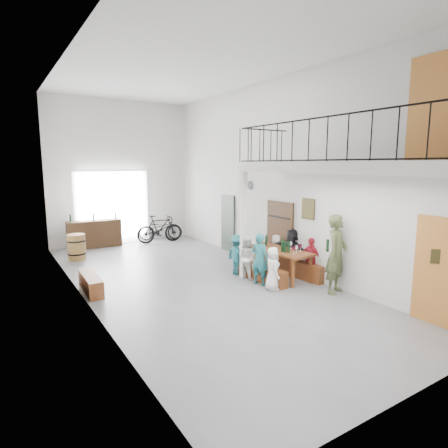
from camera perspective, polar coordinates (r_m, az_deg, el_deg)
floor at (r=10.09m, az=-4.70°, el=-8.64°), size 12.00×12.00×0.00m
room_walls at (r=9.63m, az=-4.98°, el=11.96°), size 12.00×12.00×12.00m
gateway_portal at (r=15.12m, az=-16.60°, el=2.37°), size 2.80×0.08×2.80m
right_wall_decor at (r=9.84m, az=14.50°, el=1.06°), size 0.07×8.28×5.07m
balcony at (r=8.37m, az=17.71°, el=7.95°), size 1.52×5.62×4.00m
tasting_table at (r=10.27m, az=8.28°, el=-4.30°), size 0.97×2.01×0.79m
bench_inner at (r=10.07m, az=5.49°, el=-7.45°), size 0.44×1.83×0.42m
bench_wall at (r=10.63m, az=10.43°, el=-6.53°), size 0.47×2.04×0.47m
tableware at (r=10.07m, az=9.32°, el=-3.22°), size 0.50×1.21×0.35m
side_bench at (r=9.75m, az=-19.66°, el=-8.50°), size 0.37×1.49×0.42m
oak_barrel at (r=13.02m, az=-21.54°, el=-3.29°), size 0.57×0.57×0.84m
serving_counter at (r=14.77m, az=-19.14°, el=-1.42°), size 1.93×0.59×1.01m
counter_bottles at (r=14.66m, az=-19.25°, el=1.05°), size 1.67×0.13×0.28m
guest_left_a at (r=9.31m, az=7.40°, el=-6.76°), size 0.48×0.60×1.07m
guest_left_b at (r=9.64m, az=5.46°, el=-5.34°), size 0.49×0.58×1.34m
guest_left_c at (r=10.16m, az=3.55°, el=-5.10°), size 0.56×0.65×1.16m
guest_left_d at (r=10.49m, az=2.01°, el=-4.71°), size 0.50×0.77×1.13m
guest_right_a at (r=10.29m, az=13.09°, el=-5.17°), size 0.38×0.71×1.15m
guest_right_b at (r=10.70m, az=10.24°, el=-4.12°), size 0.43×1.22×1.30m
guest_right_c at (r=11.16m, az=7.96°, el=-4.22°), size 0.48×0.58×1.03m
host_standing at (r=9.33m, az=16.77°, el=-4.40°), size 0.81×0.68×1.91m
potted_plant at (r=11.51m, az=5.60°, el=-5.21°), size 0.47×0.43×0.47m
bicycle_near at (r=15.51m, az=-9.65°, el=-0.73°), size 1.85×1.17×0.92m
bicycle_far at (r=14.99m, az=-9.78°, el=-0.73°), size 1.86×0.70×1.09m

